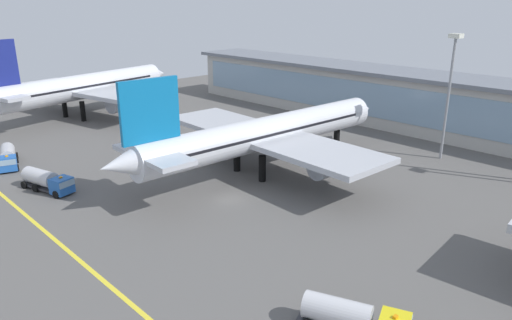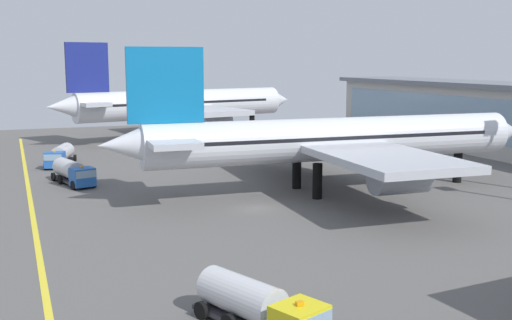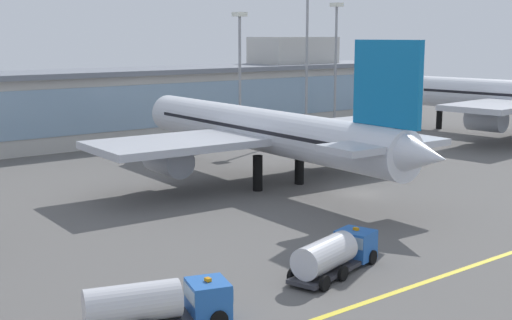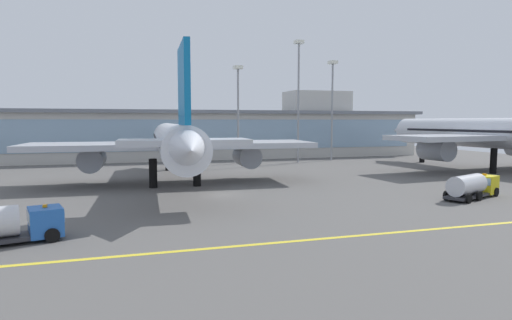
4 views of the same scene
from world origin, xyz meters
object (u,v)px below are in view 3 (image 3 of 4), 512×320
at_px(service_truck_far, 336,252).
at_px(airliner_near_right, 263,131).
at_px(apron_light_mast_centre, 336,47).
at_px(apron_light_mast_west, 240,57).
at_px(apron_light_mast_east, 307,36).
at_px(baggage_tug_near, 160,303).

bearing_deg(service_truck_far, airliner_near_right, 45.64).
distance_m(airliner_near_right, service_truck_far, 32.33).
xyz_separation_m(airliner_near_right, apron_light_mast_centre, (39.38, 27.78, 8.95)).
bearing_deg(apron_light_mast_west, apron_light_mast_east, -4.87).
distance_m(service_truck_far, apron_light_mast_east, 71.57).
bearing_deg(service_truck_far, apron_light_mast_east, 34.21).
bearing_deg(apron_light_mast_east, service_truck_far, -130.58).
height_order(baggage_tug_near, apron_light_mast_east, apron_light_mast_east).
bearing_deg(apron_light_mast_centre, apron_light_mast_east, -164.36).
distance_m(service_truck_far, apron_light_mast_west, 64.18).
bearing_deg(apron_light_mast_east, baggage_tug_near, -138.51).
distance_m(airliner_near_right, apron_light_mast_west, 31.96).
height_order(service_truck_far, apron_light_mast_west, apron_light_mast_west).
xyz_separation_m(apron_light_mast_west, apron_light_mast_centre, (22.88, 1.53, 1.19)).
relative_size(apron_light_mast_west, apron_light_mast_east, 0.78).
distance_m(baggage_tug_near, apron_light_mast_west, 73.32).
xyz_separation_m(apron_light_mast_centre, apron_light_mast_east, (-9.52, -2.67, 2.00)).
height_order(apron_light_mast_west, apron_light_mast_centre, apron_light_mast_centre).
bearing_deg(baggage_tug_near, airliner_near_right, 60.61).
distance_m(airliner_near_right, apron_light_mast_east, 40.52).
height_order(service_truck_far, apron_light_mast_east, apron_light_mast_east).
distance_m(baggage_tug_near, service_truck_far, 15.14).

